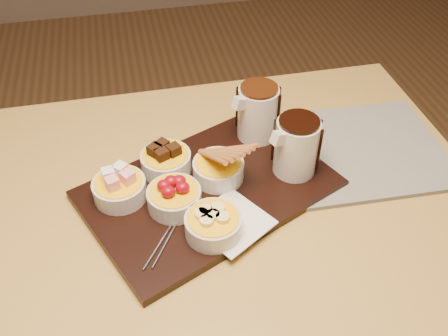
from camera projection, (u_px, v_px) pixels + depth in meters
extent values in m
cube|color=#B59043|center=(181.00, 212.00, 0.97)|extent=(1.20, 0.80, 0.04)
cylinder|color=#B59043|center=(343.00, 187.00, 1.55)|extent=(0.06, 0.06, 0.71)
cube|color=black|center=(209.00, 190.00, 0.97)|extent=(0.54, 0.46, 0.02)
cube|color=white|center=(232.00, 222.00, 0.89)|extent=(0.17, 0.17, 0.00)
cylinder|color=beige|center=(120.00, 189.00, 0.93)|extent=(0.10, 0.10, 0.04)
cylinder|color=beige|center=(166.00, 162.00, 0.99)|extent=(0.10, 0.10, 0.04)
cylinder|color=beige|center=(174.00, 198.00, 0.91)|extent=(0.10, 0.10, 0.04)
cylinder|color=beige|center=(218.00, 170.00, 0.97)|extent=(0.10, 0.10, 0.04)
cylinder|color=beige|center=(213.00, 225.00, 0.86)|extent=(0.10, 0.10, 0.04)
cylinder|color=silver|center=(296.00, 147.00, 0.96)|extent=(0.11, 0.11, 0.12)
cylinder|color=silver|center=(258.00, 113.00, 1.04)|extent=(0.11, 0.11, 0.12)
cube|color=beige|center=(354.00, 151.00, 1.06)|extent=(0.38, 0.31, 0.01)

